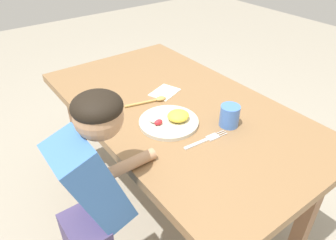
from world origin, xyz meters
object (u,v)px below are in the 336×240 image
object	(u,v)px
fork	(206,140)
drinking_cup	(230,116)
spoon	(152,101)
plate	(170,120)
person	(94,219)

from	to	relation	value
fork	drinking_cup	xyz separation A→B (m)	(-0.02, 0.15, 0.04)
fork	spoon	xyz separation A→B (m)	(-0.37, -0.00, 0.00)
plate	spoon	distance (m)	0.20
spoon	drinking_cup	bearing A→B (deg)	-52.65
plate	spoon	size ratio (longest dim) A/B	1.24
spoon	person	distance (m)	0.61
drinking_cup	spoon	bearing A→B (deg)	-156.49
plate	drinking_cup	distance (m)	0.25
person	fork	bearing A→B (deg)	85.49
drinking_cup	fork	bearing A→B (deg)	-81.24
plate	person	distance (m)	0.49
plate	spoon	xyz separation A→B (m)	(-0.19, 0.04, -0.01)
plate	fork	world-z (taller)	plate
plate	person	bearing A→B (deg)	-72.22
drinking_cup	plate	bearing A→B (deg)	-129.07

